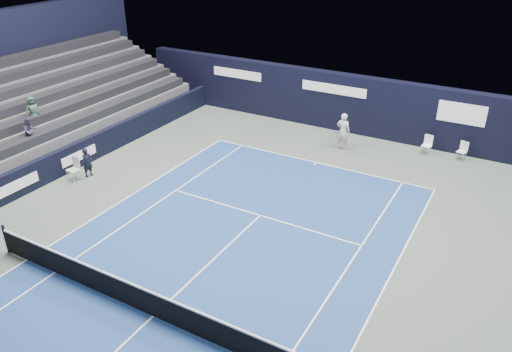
{
  "coord_description": "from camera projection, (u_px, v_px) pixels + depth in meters",
  "views": [
    {
      "loc": [
        8.04,
        -8.11,
        10.25
      ],
      "look_at": [
        -0.56,
        7.06,
        1.3
      ],
      "focal_mm": 35.0,
      "sensor_mm": 36.0,
      "label": 1
    }
  ],
  "objects": [
    {
      "name": "ground",
      "position": [
        194.0,
        278.0,
        16.04
      ],
      "size": [
        48.0,
        48.0,
        0.0
      ],
      "primitive_type": "plane",
      "color": "#48564E",
      "rests_on": "ground"
    },
    {
      "name": "court_surface",
      "position": [
        153.0,
        316.0,
        14.49
      ],
      "size": [
        10.97,
        23.77,
        0.01
      ],
      "primitive_type": "cube",
      "color": "navy",
      "rests_on": "ground"
    },
    {
      "name": "folding_chair_back_a",
      "position": [
        428.0,
        141.0,
        24.36
      ],
      "size": [
        0.47,
        0.5,
        0.96
      ],
      "rotation": [
        0.0,
        0.0,
        -0.12
      ],
      "color": "white",
      "rests_on": "ground"
    },
    {
      "name": "folding_chair_back_b",
      "position": [
        463.0,
        149.0,
        23.78
      ],
      "size": [
        0.49,
        0.48,
        0.91
      ],
      "rotation": [
        0.0,
        0.0,
        -0.26
      ],
      "color": "silver",
      "rests_on": "ground"
    },
    {
      "name": "line_judge_chair",
      "position": [
        75.0,
        167.0,
        21.9
      ],
      "size": [
        0.52,
        0.51,
        1.08
      ],
      "rotation": [
        0.0,
        0.0,
        -0.11
      ],
      "color": "silver",
      "rests_on": "ground"
    },
    {
      "name": "line_judge",
      "position": [
        87.0,
        163.0,
        22.15
      ],
      "size": [
        0.41,
        0.54,
        1.34
      ],
      "primitive_type": "imported",
      "rotation": [
        0.0,
        0.0,
        1.38
      ],
      "color": "black",
      "rests_on": "ground"
    },
    {
      "name": "court_markings",
      "position": [
        153.0,
        316.0,
        14.48
      ],
      "size": [
        11.03,
        23.83,
        0.0
      ],
      "color": "white",
      "rests_on": "court_surface"
    },
    {
      "name": "tennis_net",
      "position": [
        151.0,
        303.0,
        14.25
      ],
      "size": [
        12.9,
        0.1,
        1.1
      ],
      "color": "black",
      "rests_on": "ground"
    },
    {
      "name": "back_sponsor_wall",
      "position": [
        352.0,
        104.0,
        26.55
      ],
      "size": [
        26.0,
        0.63,
        3.1
      ],
      "color": "black",
      "rests_on": "ground"
    },
    {
      "name": "side_barrier_left",
      "position": [
        76.0,
        155.0,
        23.01
      ],
      "size": [
        0.33,
        22.0,
        1.2
      ],
      "color": "black",
      "rests_on": "ground"
    },
    {
      "name": "spectator_stand",
      "position": [
        33.0,
        108.0,
        24.82
      ],
      "size": [
        6.0,
        18.0,
        6.4
      ],
      "color": "#4A4A4C",
      "rests_on": "ground"
    },
    {
      "name": "tennis_player",
      "position": [
        343.0,
        131.0,
        24.77
      ],
      "size": [
        0.7,
        0.85,
        1.86
      ],
      "color": "silver",
      "rests_on": "ground"
    }
  ]
}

